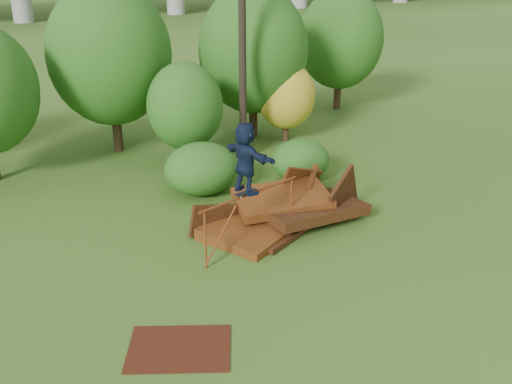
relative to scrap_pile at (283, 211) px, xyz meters
name	(u,v)px	position (x,y,z in m)	size (l,w,h in m)	color
ground	(318,269)	(-0.54, -2.82, -0.39)	(240.00, 240.00, 0.00)	#2D5116
scrap_pile	(283,211)	(0.00, 0.00, 0.00)	(5.72, 3.65, 1.99)	#461E0C
grind_rail	(251,206)	(-1.58, -0.96, 0.89)	(3.40, 1.04, 1.69)	maroon
skateboard	(246,192)	(-1.76, -1.01, 1.35)	(0.72, 0.37, 0.07)	black
skater	(246,158)	(-1.76, -1.01, 2.33)	(1.79, 0.57, 1.93)	#111C38
flat_plate	(179,348)	(-4.91, -4.18, -0.38)	(2.14, 1.53, 0.03)	#3B180C
tree_1	(110,55)	(-2.66, 9.00, 3.53)	(4.82, 4.82, 6.70)	black
tree_2	(185,106)	(-0.80, 5.93, 1.96)	(2.83, 2.83, 3.99)	black
tree_3	(253,50)	(3.19, 8.20, 3.37)	(4.63, 4.63, 6.43)	black
tree_4	(286,96)	(4.12, 6.94, 1.59)	(2.46, 2.46, 3.40)	black
tree_5	(340,40)	(9.17, 10.31, 3.14)	(4.26, 4.26, 5.99)	black
shrub_left	(201,169)	(-1.29, 3.30, 0.49)	(2.53, 2.34, 1.75)	#164C14
shrub_right	(301,160)	(2.31, 2.77, 0.36)	(2.12, 1.94, 1.50)	#164C14
utility_pole	(242,30)	(1.42, 5.59, 4.60)	(1.40, 0.28, 9.84)	black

